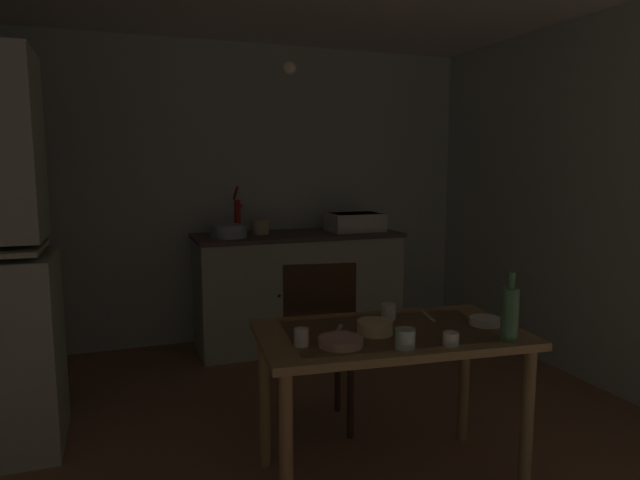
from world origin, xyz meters
TOP-DOWN VIEW (x-y plane):
  - ground_plane at (0.00, 0.00)m, footprint 5.16×5.16m
  - wall_back at (0.00, 1.78)m, footprint 4.26×0.10m
  - wall_right at (2.13, 0.00)m, footprint 0.10×3.57m
  - counter_cabinet at (0.48, 1.41)m, footprint 1.66×0.64m
  - sink_basin at (0.99, 1.41)m, footprint 0.44×0.34m
  - hand_pump at (0.01, 1.46)m, footprint 0.05×0.27m
  - mixing_bowl_counter at (-0.09, 1.36)m, footprint 0.28×0.28m
  - stoneware_crock at (0.19, 1.47)m, footprint 0.14×0.14m
  - dining_table at (0.26, -0.67)m, footprint 1.26×0.79m
  - chair_far_side at (0.10, -0.11)m, footprint 0.46×0.46m
  - serving_bowl_wide at (-0.03, -0.79)m, footprint 0.19×0.19m
  - soup_bowl_small at (0.72, -0.74)m, footprint 0.14×0.14m
  - sauce_dish at (0.17, -0.69)m, footprint 0.16×0.16m
  - teacup_mint at (0.34, -0.50)m, footprint 0.07×0.07m
  - teacup_cream at (0.20, -0.92)m, footprint 0.08×0.08m
  - mug_dark at (-0.19, -0.74)m, footprint 0.06×0.06m
  - mug_tall at (0.40, -0.95)m, footprint 0.07×0.07m
  - glass_bottle at (0.67, -0.98)m, footprint 0.07×0.07m
  - table_knife at (0.55, -0.53)m, footprint 0.06×0.19m
  - teaspoon_near_bowl at (0.05, -0.58)m, footprint 0.10×0.14m
  - pendant_bulb at (0.11, 0.39)m, footprint 0.08×0.08m

SIDE VIEW (x-z plane):
  - ground_plane at x=0.00m, z-range 0.00..0.00m
  - counter_cabinet at x=0.48m, z-range 0.00..0.92m
  - chair_far_side at x=0.10m, z-range 0.01..0.98m
  - dining_table at x=0.26m, z-range 0.27..1.00m
  - table_knife at x=0.55m, z-range 0.73..0.74m
  - teaspoon_near_bowl at x=0.05m, z-range 0.73..0.74m
  - soup_bowl_small at x=0.72m, z-range 0.73..0.77m
  - serving_bowl_wide at x=-0.03m, z-range 0.73..0.77m
  - mug_tall at x=0.40m, z-range 0.73..0.79m
  - sauce_dish at x=0.17m, z-range 0.73..0.79m
  - mug_dark at x=-0.19m, z-range 0.73..0.81m
  - teacup_mint at x=0.34m, z-range 0.73..0.81m
  - teacup_cream at x=0.20m, z-range 0.73..0.81m
  - glass_bottle at x=0.67m, z-range 0.70..1.00m
  - mixing_bowl_counter at x=-0.09m, z-range 0.92..1.02m
  - stoneware_crock at x=0.19m, z-range 0.92..1.03m
  - sink_basin at x=0.99m, z-range 0.92..1.07m
  - hand_pump at x=0.01m, z-range 0.89..1.28m
  - wall_back at x=0.00m, z-range 0.00..2.45m
  - wall_right at x=2.13m, z-range 0.00..2.45m
  - pendant_bulb at x=0.11m, z-range 2.00..2.08m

